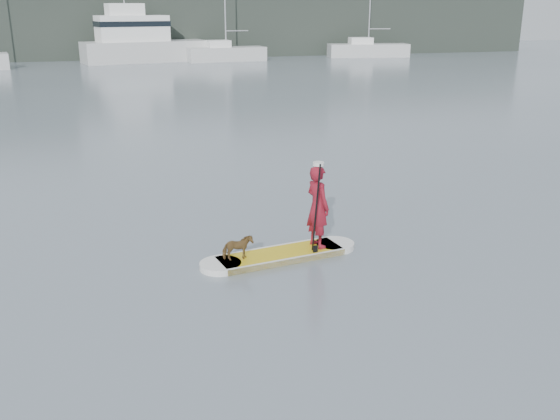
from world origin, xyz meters
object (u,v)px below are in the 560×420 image
object	(u,v)px
paddler	(318,207)
sailboat_e	(226,53)
sailboat_f	(368,49)
motor_yacht_a	(140,41)
paddleboard	(280,255)
dog	(238,248)

from	to	relation	value
paddler	sailboat_e	world-z (taller)	sailboat_e
sailboat_e	sailboat_f	bearing A→B (deg)	-0.58
motor_yacht_a	paddleboard	bearing A→B (deg)	-102.62
sailboat_f	motor_yacht_a	bearing A→B (deg)	-170.91
sailboat_f	motor_yacht_a	xyz separation A→B (m)	(-22.04, 0.25, 1.07)
paddler	dog	xyz separation A→B (m)	(-1.70, -0.26, -0.60)
paddleboard	sailboat_f	size ratio (longest dim) A/B	0.28
paddleboard	motor_yacht_a	distance (m)	47.87
dog	sailboat_f	distance (m)	53.38
paddler	sailboat_e	xyz separation A→B (m)	(7.71, 46.44, -0.22)
sailboat_e	motor_yacht_a	xyz separation A→B (m)	(-7.51, 1.26, 1.13)
sailboat_f	paddleboard	bearing A→B (deg)	-106.13
dog	paddleboard	bearing A→B (deg)	-85.61
sailboat_e	sailboat_f	distance (m)	14.57
paddler	sailboat_e	bearing A→B (deg)	-26.58
sailboat_e	motor_yacht_a	distance (m)	7.70
paddleboard	sailboat_f	xyz separation A→B (m)	(23.06, 47.58, 0.74)
dog	motor_yacht_a	bearing A→B (deg)	-6.49
paddleboard	sailboat_e	world-z (taller)	sailboat_e
paddler	sailboat_e	distance (m)	47.08
sailboat_f	sailboat_e	bearing A→B (deg)	-166.28
dog	sailboat_f	world-z (taller)	sailboat_f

